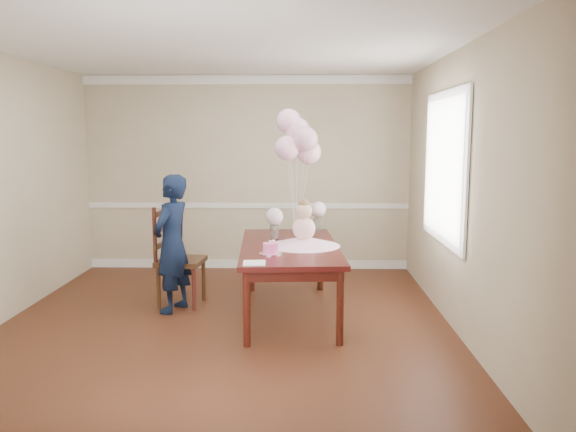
{
  "coord_description": "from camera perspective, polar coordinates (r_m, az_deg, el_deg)",
  "views": [
    {
      "loc": [
        0.77,
        -5.31,
        1.88
      ],
      "look_at": [
        0.62,
        0.44,
        1.05
      ],
      "focal_mm": 35.0,
      "sensor_mm": 36.0,
      "label": 1
    }
  ],
  "objects": [
    {
      "name": "floor",
      "position": [
        5.69,
        -6.49,
        -11.14
      ],
      "size": [
        4.5,
        5.0,
        0.0
      ],
      "primitive_type": "cube",
      "color": "#36180D",
      "rests_on": "ground"
    },
    {
      "name": "ceiling",
      "position": [
        5.43,
        -6.97,
        16.84
      ],
      "size": [
        4.5,
        5.0,
        0.02
      ],
      "primitive_type": "cube",
      "color": "white",
      "rests_on": "wall_back"
    },
    {
      "name": "wall_back",
      "position": [
        7.87,
        -4.14,
        4.33
      ],
      "size": [
        4.5,
        0.02,
        2.7
      ],
      "primitive_type": "cube",
      "color": "tan",
      "rests_on": "floor"
    },
    {
      "name": "wall_front",
      "position": [
        2.96,
        -13.58,
        -2.32
      ],
      "size": [
        4.5,
        0.02,
        2.7
      ],
      "primitive_type": "cube",
      "color": "tan",
      "rests_on": "floor"
    },
    {
      "name": "wall_right",
      "position": [
        5.54,
        16.99,
        2.36
      ],
      "size": [
        0.02,
        5.0,
        2.7
      ],
      "primitive_type": "cube",
      "color": "tan",
      "rests_on": "floor"
    },
    {
      "name": "chair_rail_trim",
      "position": [
        7.9,
        -4.12,
        1.06
      ],
      "size": [
        4.5,
        0.02,
        0.07
      ],
      "primitive_type": "cube",
      "color": "white",
      "rests_on": "wall_back"
    },
    {
      "name": "crown_molding",
      "position": [
        7.88,
        -4.25,
        13.65
      ],
      "size": [
        4.5,
        0.02,
        0.12
      ],
      "primitive_type": "cube",
      "color": "white",
      "rests_on": "wall_back"
    },
    {
      "name": "baseboard_trim",
      "position": [
        8.05,
        -4.06,
        -4.88
      ],
      "size": [
        4.5,
        0.02,
        0.12
      ],
      "primitive_type": "cube",
      "color": "white",
      "rests_on": "floor"
    },
    {
      "name": "window_frame",
      "position": [
        6.0,
        15.6,
        4.76
      ],
      "size": [
        0.02,
        1.66,
        1.56
      ],
      "primitive_type": "cube",
      "color": "white",
      "rests_on": "wall_right"
    },
    {
      "name": "window_blinds",
      "position": [
        6.0,
        15.43,
        4.76
      ],
      "size": [
        0.01,
        1.5,
        1.4
      ],
      "primitive_type": "cube",
      "color": "white",
      "rests_on": "wall_right"
    },
    {
      "name": "dining_table_top",
      "position": [
        5.87,
        0.13,
        -3.19
      ],
      "size": [
        1.12,
        2.05,
        0.05
      ],
      "primitive_type": "cube",
      "rotation": [
        0.0,
        0.0,
        0.07
      ],
      "color": "black",
      "rests_on": "table_leg_fl"
    },
    {
      "name": "table_apron",
      "position": [
        5.88,
        0.13,
        -3.9
      ],
      "size": [
        1.02,
        1.94,
        0.1
      ],
      "primitive_type": "cube",
      "rotation": [
        0.0,
        0.0,
        0.07
      ],
      "color": "black",
      "rests_on": "table_leg_fl"
    },
    {
      "name": "table_leg_fl",
      "position": [
        5.07,
        -4.21,
        -9.4
      ],
      "size": [
        0.07,
        0.07,
        0.7
      ],
      "primitive_type": "cylinder",
      "rotation": [
        0.0,
        0.0,
        0.07
      ],
      "color": "black",
      "rests_on": "floor"
    },
    {
      "name": "table_leg_fr",
      "position": [
        5.11,
        5.31,
        -9.27
      ],
      "size": [
        0.07,
        0.07,
        0.7
      ],
      "primitive_type": "cylinder",
      "rotation": [
        0.0,
        0.0,
        0.07
      ],
      "color": "black",
      "rests_on": "floor"
    },
    {
      "name": "table_leg_bl",
      "position": [
        6.84,
        -3.71,
        -4.76
      ],
      "size": [
        0.07,
        0.07,
        0.7
      ],
      "primitive_type": "cylinder",
      "rotation": [
        0.0,
        0.0,
        0.07
      ],
      "color": "black",
      "rests_on": "floor"
    },
    {
      "name": "table_leg_br",
      "position": [
        6.87,
        3.3,
        -4.7
      ],
      "size": [
        0.07,
        0.07,
        0.7
      ],
      "primitive_type": "cylinder",
      "rotation": [
        0.0,
        0.0,
        0.07
      ],
      "color": "black",
      "rests_on": "floor"
    },
    {
      "name": "baby_skirt",
      "position": [
        5.81,
        1.62,
        -2.55
      ],
      "size": [
        0.8,
        0.8,
        0.1
      ],
      "primitive_type": "cone",
      "rotation": [
        0.0,
        0.0,
        0.07
      ],
      "color": "#FFBBD9",
      "rests_on": "dining_table_top"
    },
    {
      "name": "baby_torso",
      "position": [
        5.79,
        1.62,
        -1.29
      ],
      "size": [
        0.24,
        0.24,
        0.24
      ],
      "primitive_type": "sphere",
      "color": "#FD9FC4",
      "rests_on": "baby_skirt"
    },
    {
      "name": "baby_head",
      "position": [
        5.76,
        1.63,
        0.56
      ],
      "size": [
        0.17,
        0.17,
        0.17
      ],
      "primitive_type": "sphere",
      "color": "beige",
      "rests_on": "baby_torso"
    },
    {
      "name": "baby_hair",
      "position": [
        5.75,
        1.63,
        1.15
      ],
      "size": [
        0.12,
        0.12,
        0.12
      ],
      "primitive_type": "sphere",
      "color": "brown",
      "rests_on": "baby_head"
    },
    {
      "name": "cake_platter",
      "position": [
        5.42,
        -1.78,
        -3.84
      ],
      "size": [
        0.23,
        0.23,
        0.01
      ],
      "primitive_type": "cylinder",
      "rotation": [
        0.0,
        0.0,
        0.07
      ],
      "color": "silver",
      "rests_on": "dining_table_top"
    },
    {
      "name": "birthday_cake",
      "position": [
        5.41,
        -1.78,
        -3.28
      ],
      "size": [
        0.16,
        0.16,
        0.1
      ],
      "primitive_type": "cylinder",
      "rotation": [
        0.0,
        0.0,
        0.07
      ],
      "color": "#FF50A7",
      "rests_on": "cake_platter"
    },
    {
      "name": "cake_flower_a",
      "position": [
        5.39,
        -1.78,
        -2.61
      ],
      "size": [
        0.03,
        0.03,
        0.03
      ],
      "primitive_type": "sphere",
      "color": "silver",
      "rests_on": "birthday_cake"
    },
    {
      "name": "cake_flower_b",
      "position": [
        5.41,
        -1.47,
        -2.57
      ],
      "size": [
        0.03,
        0.03,
        0.03
      ],
      "primitive_type": "sphere",
      "color": "white",
      "rests_on": "birthday_cake"
    },
    {
      "name": "rose_vase_near",
      "position": [
        6.14,
        -1.38,
        -1.69
      ],
      "size": [
        0.11,
        0.11,
        0.16
      ],
      "primitive_type": "cylinder",
      "rotation": [
        0.0,
        0.0,
        0.07
      ],
      "color": "silver",
      "rests_on": "dining_table_top"
    },
    {
      "name": "roses_near",
      "position": [
        6.11,
        -1.39,
        -0.04
      ],
      "size": [
        0.19,
        0.19,
        0.19
      ],
      "primitive_type": "sphere",
      "color": "beige",
      "rests_on": "rose_vase_near"
    },
    {
      "name": "rose_vase_far",
      "position": [
        6.7,
        3.05,
        -0.86
      ],
      "size": [
        0.11,
        0.11,
        0.16
      ],
      "primitive_type": "cylinder",
      "rotation": [
        0.0,
        0.0,
        0.07
      ],
      "color": "silver",
      "rests_on": "dining_table_top"
    },
    {
      "name": "roses_far",
      "position": [
        6.68,
        3.06,
        0.66
      ],
      "size": [
        0.19,
        0.19,
        0.19
      ],
      "primitive_type": "sphere",
      "color": "#F5CDD6",
      "rests_on": "rose_vase_far"
    },
    {
      "name": "napkin",
      "position": [
        5.03,
        -3.44,
        -4.78
      ],
      "size": [
        0.21,
        0.21,
        0.01
      ],
      "primitive_type": "cube",
      "rotation": [
        0.0,
        0.0,
        0.07
      ],
      "color": "white",
      "rests_on": "dining_table_top"
    },
    {
      "name": "balloon_weight",
      "position": [
        6.4,
        0.81,
        -1.91
      ],
      "size": [
        0.04,
        0.04,
        0.02
      ],
      "primitive_type": "cylinder",
      "rotation": [
        0.0,
        0.0,
        0.07
      ],
      "color": "silver",
      "rests_on": "dining_table_top"
    },
    {
      "name": "balloon_a",
      "position": [
        6.3,
        -0.08,
        6.93
      ],
      "size": [
        0.28,
        0.28,
        0.28
      ],
      "primitive_type": "sphere",
      "color": "#FCB3D6",
      "rests_on": "balloon_ribbon_a"
    },
    {
      "name": "balloon_b",
      "position": [
        6.26,
        1.77,
        7.83
      ],
      "size": [
        0.28,
        0.28,
        0.28
      ],
      "primitive_type": "sphere",
      "color": "#E09EB9",
      "rests_on": "balloon_ribbon_b"
    },
    {
      "name": "balloon_c",
      "position": [
        6.4,
        0.96,
        8.73
      ],
      "size": [
        0.28,
        0.28,
        0.28
      ],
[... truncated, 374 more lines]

